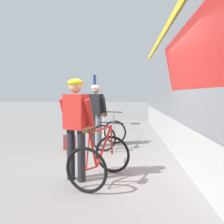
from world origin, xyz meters
The scene contains 8 objects.
ground_plane centered at (0.00, 0.00, 0.00)m, with size 80.00×80.00×0.00m, color gray.
cyclist_near_in_dark centered at (-0.71, 2.17, 1.05)m, with size 0.66×0.47×1.76m.
cyclist_far_in_red centered at (-0.68, -0.51, 1.05)m, with size 0.66×0.47×1.76m.
bicycle_near_white centered at (-0.31, 2.07, 0.40)m, with size 0.95×1.21×0.99m.
bicycle_far_red centered at (-0.26, -0.55, 0.40)m, with size 1.02×1.24×0.99m.
backpack_on_platform centered at (-1.36, 1.68, 0.20)m, with size 0.28×0.18×0.40m, color maroon.
water_bottle_near_the_bikes centered at (0.17, 0.17, 0.11)m, with size 0.07×0.07×0.22m, color silver.
platform_sign_post centered at (-1.34, 6.46, 1.62)m, with size 0.08×0.70×2.40m.
Camera 1 is at (0.21, -4.48, 1.50)m, focal length 37.80 mm.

